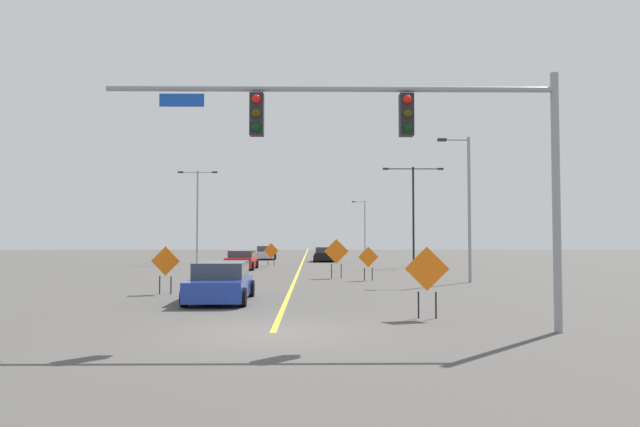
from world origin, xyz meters
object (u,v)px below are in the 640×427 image
object	(u,v)px
construction_sign_median_far	(336,253)
car_blue_passing	(221,282)
street_lamp_near_left	(364,224)
car_black_near	(325,255)
street_lamp_mid_left	(197,208)
construction_sign_right_shoulder	(271,252)
construction_sign_median_near	(368,259)
car_red_mid	(242,260)
street_lamp_far_left	(467,202)
car_silver_far	(266,253)
traffic_signal_assembly	(404,136)
street_lamp_far_right	(413,206)
construction_sign_left_shoulder	(427,273)
construction_sign_left_lane	(166,264)

from	to	relation	value
construction_sign_median_far	car_blue_passing	size ratio (longest dim) A/B	0.47
street_lamp_near_left	car_black_near	world-z (taller)	street_lamp_near_left
street_lamp_near_left	street_lamp_mid_left	bearing A→B (deg)	-121.37
construction_sign_right_shoulder	car_black_near	xyz separation A→B (m)	(4.50, 7.59, -0.51)
construction_sign_right_shoulder	construction_sign_median_near	world-z (taller)	construction_sign_right_shoulder
street_lamp_near_left	construction_sign_median_near	size ratio (longest dim) A/B	4.03
car_black_near	car_red_mid	bearing A→B (deg)	-116.67
construction_sign_right_shoulder	car_blue_passing	bearing A→B (deg)	-89.95
street_lamp_mid_left	car_black_near	size ratio (longest dim) A/B	1.92
street_lamp_far_left	construction_sign_median_far	bearing A→B (deg)	155.37
car_silver_far	car_red_mid	size ratio (longest dim) A/B	1.02
car_blue_passing	traffic_signal_assembly	bearing A→B (deg)	-50.48
street_lamp_far_left	construction_sign_right_shoulder	bearing A→B (deg)	124.28
car_black_near	street_lamp_far_left	bearing A→B (deg)	-74.35
street_lamp_far_left	car_silver_far	size ratio (longest dim) A/B	1.69
construction_sign_median_near	car_silver_far	bearing A→B (deg)	105.65
street_lamp_far_right	construction_sign_median_near	world-z (taller)	street_lamp_far_right
traffic_signal_assembly	construction_sign_median_far	distance (m)	18.32
construction_sign_median_near	car_black_near	distance (m)	22.91
construction_sign_median_near	car_blue_passing	size ratio (longest dim) A/B	0.39
street_lamp_mid_left	car_blue_passing	distance (m)	29.64
car_red_mid	car_black_near	bearing A→B (deg)	63.33
traffic_signal_assembly	street_lamp_mid_left	bearing A→B (deg)	109.22
construction_sign_left_shoulder	construction_sign_right_shoulder	bearing A→B (deg)	102.87
street_lamp_mid_left	car_blue_passing	bearing A→B (deg)	-76.73
street_lamp_far_right	car_black_near	xyz separation A→B (m)	(-6.55, 9.80, -4.05)
construction_sign_right_shoulder	construction_sign_median_far	size ratio (longest dim) A/B	0.83
street_lamp_mid_left	car_silver_far	size ratio (longest dim) A/B	1.83
street_lamp_far_left	street_lamp_near_left	bearing A→B (deg)	91.13
street_lamp_far_left	construction_sign_median_near	bearing A→B (deg)	165.66
construction_sign_median_near	car_blue_passing	xyz separation A→B (m)	(-6.28, -9.45, -0.46)
street_lamp_near_left	traffic_signal_assembly	bearing A→B (deg)	-94.24
street_lamp_far_right	construction_sign_left_shoulder	world-z (taller)	street_lamp_far_right
street_lamp_mid_left	car_red_mid	size ratio (longest dim) A/B	1.86
car_silver_far	traffic_signal_assembly	bearing A→B (deg)	-80.84
construction_sign_right_shoulder	construction_sign_median_near	size ratio (longest dim) A/B	1.01
car_black_near	car_red_mid	distance (m)	13.91
car_blue_passing	car_silver_far	size ratio (longest dim) A/B	1.05
construction_sign_median_far	traffic_signal_assembly	bearing A→B (deg)	-87.03
traffic_signal_assembly	street_lamp_mid_left	world-z (taller)	street_lamp_mid_left
street_lamp_far_left	car_red_mid	bearing A→B (deg)	138.07
car_red_mid	car_silver_far	bearing A→B (deg)	89.16
street_lamp_near_left	construction_sign_left_shoulder	size ratio (longest dim) A/B	3.54
construction_sign_left_shoulder	construction_sign_median_near	bearing A→B (deg)	91.39
construction_sign_median_far	car_silver_far	world-z (taller)	construction_sign_median_far
traffic_signal_assembly	construction_sign_right_shoulder	size ratio (longest dim) A/B	6.13
street_lamp_far_right	car_blue_passing	world-z (taller)	street_lamp_far_right
street_lamp_mid_left	construction_sign_left_lane	bearing A→B (deg)	-81.12
construction_sign_right_shoulder	car_silver_far	xyz separation A→B (m)	(-1.48, 12.55, -0.49)
construction_sign_left_lane	construction_sign_median_far	size ratio (longest dim) A/B	0.88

